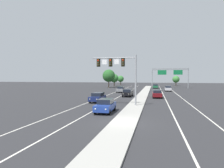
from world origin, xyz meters
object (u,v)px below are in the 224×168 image
(car_oncoming_navy, at_px, (98,97))
(tree_far_left_a, at_px, (109,76))
(tree_far_left_c, at_px, (121,79))
(tree_far_left_b, at_px, (114,78))
(car_oncoming_grey, at_px, (121,89))
(car_receding_darkred, at_px, (157,94))
(car_oncoming_black, at_px, (128,93))
(overhead_signal_mast, at_px, (120,68))
(car_receding_silver, at_px, (168,88))
(car_oncoming_blue, at_px, (105,105))
(car_receding_green, at_px, (155,86))
(highway_sign_gantry, at_px, (170,72))
(tree_far_right_c, at_px, (176,79))

(car_oncoming_navy, height_order, tree_far_left_a, tree_far_left_a)
(tree_far_left_c, bearing_deg, tree_far_left_b, -91.37)
(car_oncoming_grey, xyz_separation_m, car_receding_darkred, (9.53, -12.42, 0.00))
(car_oncoming_black, distance_m, tree_far_left_c, 61.64)
(car_oncoming_grey, relative_size, tree_far_left_b, 0.80)
(overhead_signal_mast, bearing_deg, car_oncoming_navy, 142.33)
(car_oncoming_black, distance_m, car_receding_silver, 20.66)
(car_receding_darkred, xyz_separation_m, tree_far_left_c, (-18.09, 61.79, 2.39))
(car_oncoming_blue, distance_m, tree_far_left_a, 54.25)
(car_oncoming_navy, xyz_separation_m, car_receding_silver, (13.12, 28.79, 0.00))
(car_oncoming_black, relative_size, car_oncoming_grey, 1.00)
(car_receding_green, bearing_deg, highway_sign_gantry, 22.88)
(car_oncoming_black, relative_size, car_receding_darkred, 1.00)
(overhead_signal_mast, relative_size, car_oncoming_grey, 1.60)
(car_receding_silver, bearing_deg, car_oncoming_black, -117.30)
(car_oncoming_blue, xyz_separation_m, car_oncoming_grey, (-3.35, 30.37, 0.00))
(overhead_signal_mast, relative_size, car_oncoming_black, 1.60)
(car_oncoming_black, relative_size, tree_far_left_b, 0.81)
(car_receding_green, bearing_deg, car_oncoming_grey, -113.69)
(tree_far_left_c, bearing_deg, car_receding_silver, -62.98)
(car_oncoming_blue, relative_size, car_oncoming_black, 0.99)
(tree_far_left_b, bearing_deg, tree_far_left_c, 88.63)
(car_oncoming_black, bearing_deg, car_receding_darkred, -12.63)
(highway_sign_gantry, height_order, tree_far_right_c, highway_sign_gantry)
(tree_far_left_a, bearing_deg, car_oncoming_blue, -77.23)
(highway_sign_gantry, relative_size, tree_far_left_b, 2.38)
(highway_sign_gantry, distance_m, tree_far_left_a, 23.26)
(tree_far_left_b, distance_m, tree_far_right_c, 29.79)
(car_oncoming_navy, relative_size, tree_far_right_c, 0.95)
(highway_sign_gantry, bearing_deg, tree_far_left_a, -177.32)
(car_oncoming_navy, distance_m, tree_far_left_a, 44.84)
(car_oncoming_navy, distance_m, highway_sign_gantry, 47.64)
(car_oncoming_navy, distance_m, car_oncoming_black, 11.05)
(tree_far_left_b, bearing_deg, car_receding_darkred, -68.50)
(car_receding_green, xyz_separation_m, tree_far_right_c, (9.59, 23.69, 2.27))
(car_oncoming_navy, xyz_separation_m, tree_far_left_c, (-8.33, 70.84, 2.39))
(highway_sign_gantry, bearing_deg, overhead_signal_mast, -102.20)
(car_receding_green, xyz_separation_m, highway_sign_gantry, (5.24, 2.21, 5.34))
(car_oncoming_grey, height_order, car_receding_green, same)
(car_oncoming_blue, distance_m, car_receding_silver, 38.87)
(overhead_signal_mast, relative_size, car_receding_silver, 1.60)
(car_oncoming_blue, xyz_separation_m, car_receding_silver, (9.53, 37.68, 0.00))
(overhead_signal_mast, xyz_separation_m, car_oncoming_blue, (-0.77, -5.53, -4.65))
(car_oncoming_black, bearing_deg, tree_far_left_a, 109.77)
(overhead_signal_mast, height_order, car_receding_silver, overhead_signal_mast)
(car_receding_green, bearing_deg, car_oncoming_blue, -96.61)
(car_oncoming_grey, relative_size, tree_far_left_a, 0.63)
(car_receding_silver, height_order, highway_sign_gantry, highway_sign_gantry)
(tree_far_left_c, bearing_deg, car_receding_green, -57.50)
(car_oncoming_black, bearing_deg, car_receding_silver, 62.70)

